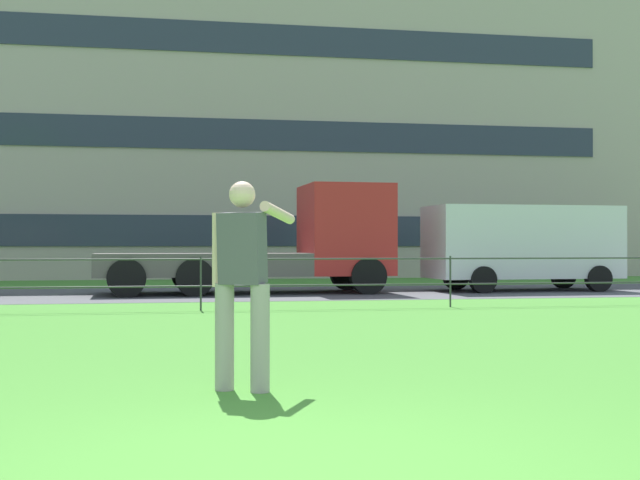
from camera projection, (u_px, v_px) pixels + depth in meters
ground_plane at (293, 471)px, 4.55m from camera, size 300.00×300.00×0.00m
street_strip at (191, 294)px, 21.08m from camera, size 80.00×6.37×0.01m
park_fence at (201, 274)px, 15.74m from camera, size 29.08×0.04×1.00m
person_thrower at (243, 277)px, 7.07m from camera, size 0.75×0.67×1.74m
flatbed_truck_far_right at (289, 245)px, 21.52m from camera, size 7.37×2.64×2.75m
panel_van_center at (522, 243)px, 22.60m from camera, size 5.05×2.21×2.24m
apartment_building_background at (159, 106)px, 36.05m from camera, size 39.55×12.83×14.18m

